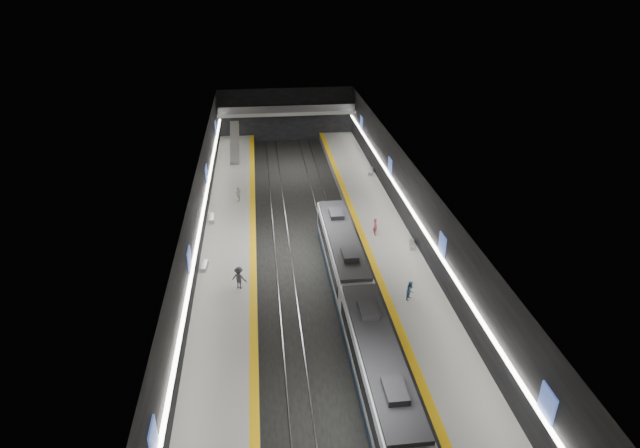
{
  "coord_description": "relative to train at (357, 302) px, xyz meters",
  "views": [
    {
      "loc": [
        -4.12,
        -43.94,
        25.37
      ],
      "look_at": [
        1.23,
        1.77,
        2.2
      ],
      "focal_mm": 30.0,
      "sensor_mm": 36.0,
      "label": 1
    }
  ],
  "objects": [
    {
      "name": "escalator",
      "position": [
        -10.0,
        37.4,
        0.7
      ],
      "size": [
        1.2,
        7.5,
        3.92
      ],
      "primitive_type": "cube",
      "rotation": [
        0.44,
        0.0,
        0.0
      ],
      "color": "#99999E",
      "rests_on": "platform_left"
    },
    {
      "name": "bench_left_far",
      "position": [
        -12.0,
        17.63,
        -0.97
      ],
      "size": [
        0.66,
        1.9,
        0.45
      ],
      "primitive_type": "cube",
      "rotation": [
        0.0,
        0.0,
        0.08
      ],
      "color": "#99999E",
      "rests_on": "platform_left"
    },
    {
      "name": "bench_left_near",
      "position": [
        -12.0,
        8.27,
        -1.0
      ],
      "size": [
        0.61,
        1.66,
        0.4
      ],
      "primitive_type": "cube",
      "rotation": [
        0.0,
        0.0,
        -0.1
      ],
      "color": "#99999E",
      "rests_on": "platform_left"
    },
    {
      "name": "ceiling",
      "position": [
        -2.5,
        11.4,
        5.8
      ],
      "size": [
        20.0,
        70.0,
        0.04
      ],
      "primitive_type": "cube",
      "rotation": [
        3.14,
        0.0,
        0.0
      ],
      "color": "beige",
      "rests_on": "wall_left"
    },
    {
      "name": "ad_posters",
      "position": [
        -2.5,
        12.4,
        2.3
      ],
      "size": [
        19.94,
        53.5,
        2.2
      ],
      "color": "#3A54AE",
      "rests_on": "wall_left"
    },
    {
      "name": "platform_left",
      "position": [
        -10.0,
        11.4,
        -1.7
      ],
      "size": [
        5.0,
        70.0,
        1.0
      ],
      "primitive_type": "cube",
      "color": "slate",
      "rests_on": "ground"
    },
    {
      "name": "wall_right",
      "position": [
        7.5,
        11.4,
        1.8
      ],
      "size": [
        0.04,
        70.0,
        8.0
      ],
      "primitive_type": "cube",
      "color": "black",
      "rests_on": "ground"
    },
    {
      "name": "mezzanine_bridge",
      "position": [
        -2.5,
        44.33,
        2.84
      ],
      "size": [
        20.0,
        3.0,
        1.5
      ],
      "color": "gray",
      "rests_on": "wall_left"
    },
    {
      "name": "train",
      "position": [
        0.0,
        0.0,
        0.0
      ],
      "size": [
        2.69,
        30.04,
        3.6
      ],
      "color": "#0F2139",
      "rests_on": "ground"
    },
    {
      "name": "platform_right",
      "position": [
        5.0,
        11.4,
        -1.7
      ],
      "size": [
        5.0,
        70.0,
        1.0
      ],
      "primitive_type": "cube",
      "color": "slate",
      "rests_on": "ground"
    },
    {
      "name": "rails",
      "position": [
        -2.5,
        11.4,
        -2.14
      ],
      "size": [
        6.52,
        70.0,
        0.12
      ],
      "color": "gray",
      "rests_on": "ground"
    },
    {
      "name": "wall_back",
      "position": [
        -2.5,
        46.4,
        1.8
      ],
      "size": [
        20.0,
        0.04,
        8.0
      ],
      "primitive_type": "cube",
      "color": "black",
      "rests_on": "ground"
    },
    {
      "name": "tile_surface_right",
      "position": [
        5.0,
        11.4,
        -1.19
      ],
      "size": [
        5.0,
        70.0,
        0.02
      ],
      "primitive_type": "cube",
      "color": "#999994",
      "rests_on": "platform_right"
    },
    {
      "name": "passenger_right_a",
      "position": [
        4.05,
        12.6,
        -0.33
      ],
      "size": [
        0.48,
        0.67,
        1.74
      ],
      "primitive_type": "imported",
      "rotation": [
        0.0,
        0.0,
        1.67
      ],
      "color": "#AC4050",
      "rests_on": "platform_right"
    },
    {
      "name": "tile_surface_left",
      "position": [
        -10.0,
        11.4,
        -1.19
      ],
      "size": [
        5.0,
        70.0,
        0.02
      ],
      "primitive_type": "cube",
      "color": "#999994",
      "rests_on": "platform_left"
    },
    {
      "name": "cove_light_left",
      "position": [
        -12.3,
        11.4,
        1.6
      ],
      "size": [
        0.25,
        68.6,
        0.12
      ],
      "primitive_type": "cube",
      "color": "white",
      "rests_on": "wall_left"
    },
    {
      "name": "tactile_strip_right",
      "position": [
        2.8,
        11.4,
        -1.18
      ],
      "size": [
        0.6,
        70.0,
        0.02
      ],
      "primitive_type": "cube",
      "color": "#F5B50C",
      "rests_on": "platform_right"
    },
    {
      "name": "bench_right_far",
      "position": [
        7.0,
        28.84,
        -0.96
      ],
      "size": [
        1.1,
        1.99,
        0.47
      ],
      "primitive_type": "cube",
      "rotation": [
        0.0,
        0.0,
        -0.31
      ],
      "color": "#99999E",
      "rests_on": "platform_right"
    },
    {
      "name": "cove_light_right",
      "position": [
        7.3,
        11.4,
        1.6
      ],
      "size": [
        0.25,
        68.6,
        0.12
      ],
      "primitive_type": "cube",
      "color": "white",
      "rests_on": "wall_right"
    },
    {
      "name": "bench_right_near",
      "position": [
        7.0,
        9.85,
        -0.99
      ],
      "size": [
        0.8,
        1.71,
        0.4
      ],
      "primitive_type": "cube",
      "rotation": [
        0.0,
        0.0,
        -0.21
      ],
      "color": "#99999E",
      "rests_on": "platform_right"
    },
    {
      "name": "passenger_left_a",
      "position": [
        -9.29,
        22.15,
        -0.33
      ],
      "size": [
        0.8,
        1.1,
        1.73
      ],
      "primitive_type": "imported",
      "rotation": [
        0.0,
        0.0,
        -1.99
      ],
      "color": "silver",
      "rests_on": "platform_left"
    },
    {
      "name": "ground",
      "position": [
        -2.5,
        11.4,
        -2.2
      ],
      "size": [
        70.0,
        70.0,
        0.0
      ],
      "primitive_type": "plane",
      "color": "black",
      "rests_on": "ground"
    },
    {
      "name": "passenger_right_b",
      "position": [
        4.54,
        1.58,
        -0.4
      ],
      "size": [
        0.96,
        0.98,
        1.59
      ],
      "primitive_type": "imported",
      "rotation": [
        0.0,
        0.0,
        0.89
      ],
      "color": "#446995",
      "rests_on": "platform_right"
    },
    {
      "name": "wall_left",
      "position": [
        -12.5,
        11.4,
        1.8
      ],
      "size": [
        0.04,
        70.0,
        8.0
      ],
      "primitive_type": "cube",
      "color": "black",
      "rests_on": "ground"
    },
    {
      "name": "passenger_left_b",
      "position": [
        -8.88,
        4.69,
        -0.22
      ],
      "size": [
        1.45,
        1.17,
        1.96
      ],
      "primitive_type": "imported",
      "rotation": [
        0.0,
        0.0,
        2.73
      ],
      "color": "#3B3B42",
      "rests_on": "platform_left"
    },
    {
      "name": "tactile_strip_left",
      "position": [
        -7.8,
        11.4,
        -1.18
      ],
      "size": [
        0.6,
        70.0,
        0.02
      ],
      "primitive_type": "cube",
      "color": "#F5B50C",
      "rests_on": "platform_left"
    }
  ]
}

